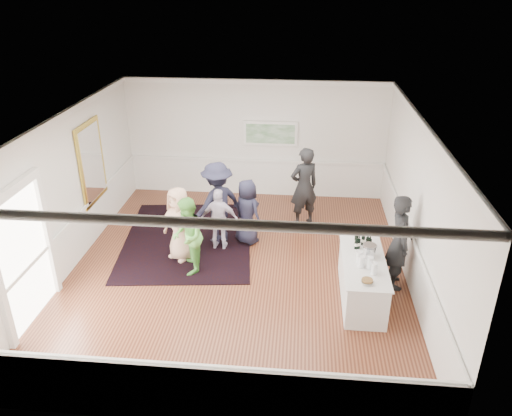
# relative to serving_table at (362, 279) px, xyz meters

# --- Properties ---
(floor) EXTENTS (8.00, 8.00, 0.00)m
(floor) POSITION_rel_serving_table_xyz_m (-2.48, 0.76, -0.42)
(floor) COLOR brown
(floor) RESTS_ON ground
(ceiling) EXTENTS (7.00, 8.00, 0.02)m
(ceiling) POSITION_rel_serving_table_xyz_m (-2.48, 0.76, 2.78)
(ceiling) COLOR white
(ceiling) RESTS_ON wall_back
(wall_left) EXTENTS (0.02, 8.00, 3.20)m
(wall_left) POSITION_rel_serving_table_xyz_m (-5.98, 0.76, 1.18)
(wall_left) COLOR white
(wall_left) RESTS_ON floor
(wall_right) EXTENTS (0.02, 8.00, 3.20)m
(wall_right) POSITION_rel_serving_table_xyz_m (1.02, 0.76, 1.18)
(wall_right) COLOR white
(wall_right) RESTS_ON floor
(wall_back) EXTENTS (7.00, 0.02, 3.20)m
(wall_back) POSITION_rel_serving_table_xyz_m (-2.48, 4.76, 1.18)
(wall_back) COLOR white
(wall_back) RESTS_ON floor
(wall_front) EXTENTS (7.00, 0.02, 3.20)m
(wall_front) POSITION_rel_serving_table_xyz_m (-2.48, -3.24, 1.18)
(wall_front) COLOR white
(wall_front) RESTS_ON floor
(wainscoting) EXTENTS (7.00, 8.00, 1.00)m
(wainscoting) POSITION_rel_serving_table_xyz_m (-2.48, 0.76, 0.08)
(wainscoting) COLOR white
(wainscoting) RESTS_ON floor
(mirror) EXTENTS (0.05, 1.25, 1.85)m
(mirror) POSITION_rel_serving_table_xyz_m (-5.93, 2.06, 1.38)
(mirror) COLOR gold
(mirror) RESTS_ON wall_left
(doorway) EXTENTS (0.10, 1.78, 2.56)m
(doorway) POSITION_rel_serving_table_xyz_m (-5.93, -1.14, 0.99)
(doorway) COLOR white
(doorway) RESTS_ON wall_left
(landscape_painting) EXTENTS (1.44, 0.06, 0.66)m
(landscape_painting) POSITION_rel_serving_table_xyz_m (-2.08, 4.71, 1.36)
(landscape_painting) COLOR white
(landscape_painting) RESTS_ON wall_back
(area_rug) EXTENTS (3.30, 4.10, 0.02)m
(area_rug) POSITION_rel_serving_table_xyz_m (-3.81, 1.94, -0.42)
(area_rug) COLOR black
(area_rug) RESTS_ON floor
(serving_table) EXTENTS (0.80, 2.08, 0.84)m
(serving_table) POSITION_rel_serving_table_xyz_m (0.00, 0.00, 0.00)
(serving_table) COLOR silver
(serving_table) RESTS_ON floor
(bartender) EXTENTS (0.48, 0.72, 1.94)m
(bartender) POSITION_rel_serving_table_xyz_m (0.72, 0.52, 0.55)
(bartender) COLOR black
(bartender) RESTS_ON floor
(guest_tan) EXTENTS (0.97, 0.90, 1.66)m
(guest_tan) POSITION_rel_serving_table_xyz_m (-3.77, 1.13, 0.40)
(guest_tan) COLOR tan
(guest_tan) RESTS_ON floor
(guest_green) EXTENTS (0.77, 0.91, 1.65)m
(guest_green) POSITION_rel_serving_table_xyz_m (-3.48, 0.62, 0.40)
(guest_green) COLOR #5DB147
(guest_green) RESTS_ON floor
(guest_lilac) EXTENTS (0.85, 0.37, 1.44)m
(guest_lilac) POSITION_rel_serving_table_xyz_m (-2.99, 1.63, 0.30)
(guest_lilac) COLOR silver
(guest_lilac) RESTS_ON floor
(guest_dark_a) EXTENTS (1.40, 1.38, 1.93)m
(guest_dark_a) POSITION_rel_serving_table_xyz_m (-3.08, 1.96, 0.54)
(guest_dark_a) COLOR #1E1F33
(guest_dark_a) RESTS_ON floor
(guest_dark_b) EXTENTS (0.86, 0.75, 1.98)m
(guest_dark_b) POSITION_rel_serving_table_xyz_m (-1.14, 3.02, 0.56)
(guest_dark_b) COLOR black
(guest_dark_b) RESTS_ON floor
(guest_navy) EXTENTS (0.89, 0.85, 1.53)m
(guest_navy) POSITION_rel_serving_table_xyz_m (-2.41, 1.98, 0.34)
(guest_navy) COLOR #1E1F33
(guest_navy) RESTS_ON floor
(wine_bottles) EXTENTS (0.33, 0.25, 0.31)m
(wine_bottles) POSITION_rel_serving_table_xyz_m (0.01, 0.47, 0.57)
(wine_bottles) COLOR black
(wine_bottles) RESTS_ON serving_table
(juice_pitchers) EXTENTS (0.34, 0.50, 0.24)m
(juice_pitchers) POSITION_rel_serving_table_xyz_m (0.00, -0.28, 0.54)
(juice_pitchers) COLOR #7DBC43
(juice_pitchers) RESTS_ON serving_table
(ice_bucket) EXTENTS (0.26, 0.26, 0.24)m
(ice_bucket) POSITION_rel_serving_table_xyz_m (0.10, 0.13, 0.53)
(ice_bucket) COLOR silver
(ice_bucket) RESTS_ON serving_table
(nut_bowl) EXTENTS (0.23, 0.23, 0.08)m
(nut_bowl) POSITION_rel_serving_table_xyz_m (-0.03, -0.78, 0.45)
(nut_bowl) COLOR white
(nut_bowl) RESTS_ON serving_table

